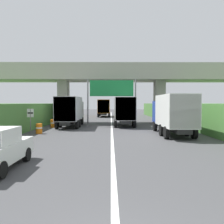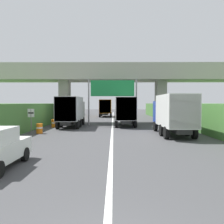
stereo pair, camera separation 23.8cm
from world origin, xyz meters
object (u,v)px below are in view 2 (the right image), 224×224
Objects in this scene: overhead_highway_sign at (112,91)px; construction_barrel_4 at (64,120)px; construction_barrel_1 at (13,137)px; construction_barrel_3 at (54,123)px; truck_blue at (173,113)px; construction_barrel_5 at (71,118)px; truck_green at (125,110)px; truck_orange at (106,107)px; construction_barrel_2 at (39,128)px; truck_silver at (71,110)px; speed_limit_sign at (31,117)px.

overhead_highway_sign is 6.53× the size of construction_barrel_4.
construction_barrel_1 is 10.50m from construction_barrel_3.
construction_barrel_5 is at bearing 125.58° from truck_blue.
construction_barrel_3 is (-8.13, -2.06, -1.47)m from truck_green.
truck_orange is 11.71m from construction_barrel_5.
truck_orange is 16.52m from construction_barrel_4.
overhead_highway_sign reaches higher than truck_blue.
construction_barrel_4 is (-8.13, 3.19, -1.47)m from truck_green.
construction_barrel_2 is at bearing 175.65° from truck_blue.
construction_barrel_1 is 1.00× the size of construction_barrel_5.
overhead_highway_sign is at bearing -85.60° from truck_orange.
truck_silver is 12.10m from truck_blue.
construction_barrel_2 is (-11.80, 0.90, -1.47)m from truck_blue.
construction_barrel_4 is (0.00, 5.25, 0.00)m from construction_barrel_3.
truck_green is at bearing 38.56° from speed_limit_sign.
truck_orange is 8.11× the size of construction_barrel_4.
construction_barrel_4 is at bearing 89.97° from construction_barrel_3.
overhead_highway_sign is 6.53× the size of construction_barrel_2.
construction_barrel_2 is at bearing -89.48° from construction_barrel_3.
construction_barrel_5 is (0.72, 15.54, -1.02)m from speed_limit_sign.
construction_barrel_2 is at bearing -89.63° from construction_barrel_5.
truck_blue is 1.00× the size of truck_green.
truck_silver is 5.15m from construction_barrel_4.
truck_green reaches higher than construction_barrel_5.
construction_barrel_1 is (-8.20, -12.55, -1.47)m from truck_green.
construction_barrel_4 is (-11.85, 11.39, -1.47)m from truck_blue.
construction_barrel_2 is at bearing 88.77° from construction_barrel_1.
construction_barrel_4 is (-1.86, 4.57, -1.47)m from truck_silver.
construction_barrel_1 is at bearing -118.93° from overhead_highway_sign.
construction_barrel_3 and construction_barrel_4 have the same top height.
truck_silver is at bearing 72.95° from construction_barrel_2.
overhead_highway_sign reaches higher than truck_orange.
construction_barrel_4 is (-0.05, 10.50, 0.00)m from construction_barrel_2.
truck_blue reaches higher than construction_barrel_2.
overhead_highway_sign is at bearing -28.79° from construction_barrel_4.
construction_barrel_5 is at bearing 90.37° from construction_barrel_2.
overhead_highway_sign reaches higher than construction_barrel_4.
truck_silver reaches higher than construction_barrel_3.
construction_barrel_4 is (0.07, 15.74, 0.00)m from construction_barrel_1.
overhead_highway_sign is at bearing 61.07° from construction_barrel_1.
overhead_highway_sign is 14.31m from construction_barrel_1.
construction_barrel_3 is at bearing 89.65° from construction_barrel_1.
truck_green is (2.99, -18.83, 0.00)m from truck_orange.
truck_green is 8.11× the size of construction_barrel_1.
overhead_highway_sign is 0.81× the size of truck_orange.
truck_orange is 1.00× the size of truck_green.
overhead_highway_sign is 0.81× the size of truck_green.
construction_barrel_3 is (-0.05, 5.25, 0.00)m from construction_barrel_2.
speed_limit_sign is at bearing -114.76° from truck_silver.
construction_barrel_4 is at bearing 90.25° from construction_barrel_2.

